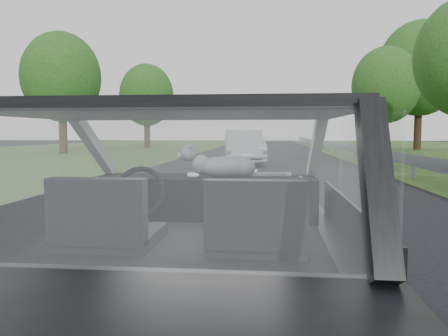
% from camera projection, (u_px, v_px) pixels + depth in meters
% --- Properties ---
extents(subject_car, '(1.80, 4.00, 1.45)m').
position_uv_depth(subject_car, '(190.00, 233.00, 2.57)').
color(subject_car, black).
rests_on(subject_car, ground).
extents(dashboard, '(1.58, 0.45, 0.30)m').
position_uv_depth(dashboard, '(205.00, 197.00, 3.18)').
color(dashboard, black).
rests_on(dashboard, subject_car).
extents(driver_seat, '(0.50, 0.72, 0.42)m').
position_uv_depth(driver_seat, '(105.00, 215.00, 2.31)').
color(driver_seat, black).
rests_on(driver_seat, subject_car).
extents(passenger_seat, '(0.50, 0.72, 0.42)m').
position_uv_depth(passenger_seat, '(257.00, 218.00, 2.23)').
color(passenger_seat, black).
rests_on(passenger_seat, subject_car).
extents(steering_wheel, '(0.36, 0.36, 0.04)m').
position_uv_depth(steering_wheel, '(140.00, 192.00, 2.92)').
color(steering_wheel, black).
rests_on(steering_wheel, dashboard).
extents(cat, '(0.60, 0.30, 0.26)m').
position_uv_depth(cat, '(225.00, 165.00, 3.10)').
color(cat, gray).
rests_on(cat, dashboard).
extents(guardrail, '(0.05, 90.00, 0.32)m').
position_uv_depth(guardrail, '(409.00, 159.00, 12.05)').
color(guardrail, gray).
rests_on(guardrail, ground).
extents(other_car, '(2.21, 4.47, 1.41)m').
position_uv_depth(other_car, '(244.00, 147.00, 18.02)').
color(other_car, '#A5A8AD').
rests_on(other_car, ground).
extents(highway_sign, '(0.25, 1.02, 2.53)m').
position_uv_depth(highway_sign, '(384.00, 134.00, 19.14)').
color(highway_sign, '#114A1B').
rests_on(highway_sign, ground).
extents(tree_2, '(5.25, 5.25, 7.22)m').
position_uv_depth(tree_2, '(385.00, 100.00, 31.17)').
color(tree_2, '#184911').
rests_on(tree_2, ground).
extents(tree_3, '(6.40, 6.40, 9.47)m').
position_uv_depth(tree_3, '(419.00, 87.00, 33.06)').
color(tree_3, '#184911').
rests_on(tree_3, ground).
extents(tree_5, '(5.51, 5.51, 7.27)m').
position_uv_depth(tree_5, '(62.00, 95.00, 26.94)').
color(tree_5, '#184911').
rests_on(tree_5, ground).
extents(tree_6, '(6.06, 6.06, 6.93)m').
position_uv_depth(tree_6, '(147.00, 107.00, 37.17)').
color(tree_6, '#184911').
rests_on(tree_6, ground).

